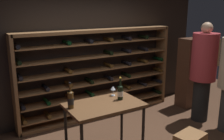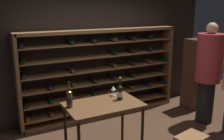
{
  "view_description": "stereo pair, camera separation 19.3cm",
  "coord_description": "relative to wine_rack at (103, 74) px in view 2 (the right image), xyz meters",
  "views": [
    {
      "loc": [
        -2.09,
        -2.91,
        2.25
      ],
      "look_at": [
        -0.23,
        0.21,
        1.34
      ],
      "focal_mm": 40.55,
      "sensor_mm": 36.0,
      "label": 1
    },
    {
      "loc": [
        -1.93,
        -3.01,
        2.25
      ],
      "look_at": [
        -0.23,
        0.21,
        1.34
      ],
      "focal_mm": 40.55,
      "sensor_mm": 36.0,
      "label": 2
    }
  ],
  "objects": [
    {
      "name": "display_cabinet",
      "position": [
        2.01,
        -0.58,
        -0.11
      ],
      "size": [
        0.44,
        0.36,
        1.57
      ],
      "primitive_type": "cube",
      "color": "#4C2D1E",
      "rests_on": "ground"
    },
    {
      "name": "person_host_in_suit",
      "position": [
        1.64,
        -1.26,
        0.19
      ],
      "size": [
        0.49,
        0.49,
        1.97
      ],
      "rotation": [
        0.0,
        0.0,
        -0.45
      ],
      "color": "black",
      "rests_on": "ground"
    },
    {
      "name": "wine_glass_stemmed_left",
      "position": [
        -0.43,
        -1.28,
        0.13
      ],
      "size": [
        0.08,
        0.08,
        0.15
      ],
      "color": "silver",
      "rests_on": "tasting_table"
    },
    {
      "name": "wine_bottle_gold_foil",
      "position": [
        -1.19,
        -1.42,
        0.14
      ],
      "size": [
        0.08,
        0.08,
        0.37
      ],
      "color": "#4C3314",
      "rests_on": "tasting_table"
    },
    {
      "name": "wine_rack",
      "position": [
        0.0,
        0.0,
        0.0
      ],
      "size": [
        3.4,
        0.32,
        1.82
      ],
      "color": "brown",
      "rests_on": "ground"
    },
    {
      "name": "wine_bottle_red_label",
      "position": [
        -0.43,
        -1.48,
        0.13
      ],
      "size": [
        0.08,
        0.08,
        0.34
      ],
      "color": "black",
      "rests_on": "tasting_table"
    },
    {
      "name": "tasting_table",
      "position": [
        -0.72,
        -1.51,
        -0.09
      ],
      "size": [
        1.08,
        0.68,
        0.91
      ],
      "color": "brown",
      "rests_on": "ground"
    },
    {
      "name": "back_wall",
      "position": [
        -0.26,
        0.21,
        0.5
      ],
      "size": [
        5.77,
        0.1,
        2.79
      ],
      "primitive_type": "cube",
      "color": "black",
      "rests_on": "ground"
    }
  ]
}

